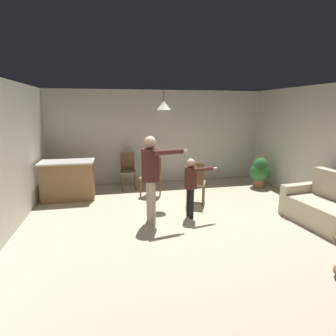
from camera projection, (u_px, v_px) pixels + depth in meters
name	position (u px, v px, depth m)	size (l,w,h in m)	color
ground	(188.00, 224.00, 5.09)	(7.68, 7.68, 0.00)	beige
wall_back	(159.00, 137.00, 7.84)	(6.40, 0.10, 2.70)	silver
couch_floral	(334.00, 211.00, 4.88)	(1.03, 1.88, 1.00)	beige
kitchen_counter	(68.00, 180.00, 6.42)	(1.26, 0.66, 0.95)	olive
person_adult	(151.00, 170.00, 4.94)	(0.86, 0.49, 1.69)	tan
person_child	(191.00, 181.00, 5.27)	(0.65, 0.35, 1.22)	black
dining_chair_by_counter	(196.00, 181.00, 6.08)	(0.55, 0.55, 1.00)	brown
dining_chair_near_wall	(128.00, 169.00, 7.29)	(0.43, 0.43, 1.00)	brown
dining_chair_centre_back	(153.00, 175.00, 6.60)	(0.59, 0.59, 1.00)	brown
potted_plant_corner	(260.00, 171.00, 7.37)	(0.55, 0.55, 0.84)	brown
ceiling_light_pendant	(164.00, 105.00, 5.88)	(0.32, 0.32, 0.55)	silver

